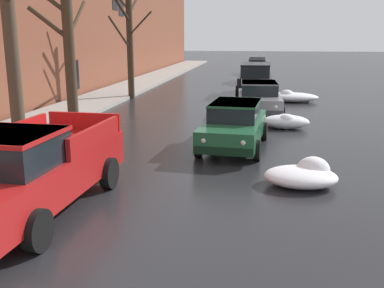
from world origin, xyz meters
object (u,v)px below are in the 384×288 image
sedan_silver_at_far_intersection (257,66)px  bare_tree_second_along_sidewalk (8,17)px  pickup_truck_red_approaching_near_lane (27,170)px  bare_tree_mid_block (67,27)px  fire_hydrant (3,157)px  suv_black_parked_far_down_block (256,78)px  sedan_red_queued_behind_truck (254,72)px  sedan_green_parked_kerbside_close (235,124)px  bare_tree_far_down_block (129,41)px  sedan_grey_parked_kerbside_mid (259,97)px

sedan_silver_at_far_intersection → bare_tree_second_along_sidewalk: bearing=-102.8°
pickup_truck_red_approaching_near_lane → bare_tree_mid_block: bearing=108.1°
bare_tree_second_along_sidewalk → fire_hydrant: bare_tree_second_along_sidewalk is taller
suv_black_parked_far_down_block → sedan_red_queued_behind_truck: 7.01m
sedan_green_parked_kerbside_close → fire_hydrant: sedan_green_parked_kerbside_close is taller
sedan_silver_at_far_intersection → sedan_red_queued_behind_truck: bearing=-91.0°
pickup_truck_red_approaching_near_lane → suv_black_parked_far_down_block: suv_black_parked_far_down_block is taller
bare_tree_far_down_block → fire_hydrant: bare_tree_far_down_block is taller
sedan_green_parked_kerbside_close → sedan_grey_parked_kerbside_mid: same height
bare_tree_second_along_sidewalk → fire_hydrant: (0.57, -1.82, -3.56)m
sedan_grey_parked_kerbside_mid → bare_tree_mid_block: bearing=-151.8°
bare_tree_far_down_block → fire_hydrant: 13.93m
bare_tree_mid_block → sedan_green_parked_kerbside_close: 7.47m
sedan_silver_at_far_intersection → fire_hydrant: 31.59m
bare_tree_second_along_sidewalk → sedan_green_parked_kerbside_close: bare_tree_second_along_sidewalk is taller
bare_tree_second_along_sidewalk → pickup_truck_red_approaching_near_lane: 5.98m
pickup_truck_red_approaching_near_lane → sedan_green_parked_kerbside_close: size_ratio=1.23×
suv_black_parked_far_down_block → sedan_silver_at_far_intersection: (-0.13, 14.67, -0.24)m
pickup_truck_red_approaching_near_lane → sedan_grey_parked_kerbside_mid: size_ratio=1.24×
bare_tree_mid_block → suv_black_parked_far_down_block: bare_tree_mid_block is taller
sedan_grey_parked_kerbside_mid → sedan_silver_at_far_intersection: 21.34m
bare_tree_second_along_sidewalk → suv_black_parked_far_down_block: size_ratio=1.65×
bare_tree_second_along_sidewalk → sedan_grey_parked_kerbside_mid: 10.99m
suv_black_parked_far_down_block → bare_tree_mid_block: bearing=-123.0°
sedan_silver_at_far_intersection → fire_hydrant: sedan_silver_at_far_intersection is taller
sedan_red_queued_behind_truck → fire_hydrant: 24.07m
bare_tree_second_along_sidewalk → sedan_silver_at_far_intersection: size_ratio=1.74×
sedan_red_queued_behind_truck → sedan_silver_at_far_intersection: size_ratio=1.05×
fire_hydrant → bare_tree_mid_block: bearing=96.2°
suv_black_parked_far_down_block → sedan_red_queued_behind_truck: suv_black_parked_far_down_block is taller
bare_tree_far_down_block → sedan_silver_at_far_intersection: size_ratio=1.38×
sedan_green_parked_kerbside_close → sedan_grey_parked_kerbside_mid: bearing=83.8°
sedan_green_parked_kerbside_close → suv_black_parked_far_down_block: size_ratio=0.97×
bare_tree_mid_block → bare_tree_far_down_block: size_ratio=1.23×
sedan_grey_parked_kerbside_mid → fire_hydrant: 11.62m
bare_tree_second_along_sidewalk → pickup_truck_red_approaching_near_lane: bare_tree_second_along_sidewalk is taller
pickup_truck_red_approaching_near_lane → sedan_green_parked_kerbside_close: (3.64, 5.97, -0.13)m
bare_tree_second_along_sidewalk → bare_tree_mid_block: size_ratio=1.02×
suv_black_parked_far_down_block → pickup_truck_red_approaching_near_lane: bearing=-102.1°
sedan_silver_at_far_intersection → bare_tree_mid_block: bearing=-104.9°
bare_tree_far_down_block → bare_tree_second_along_sidewalk: bearing=-89.9°
bare_tree_second_along_sidewalk → bare_tree_far_down_block: size_ratio=1.26×
pickup_truck_red_approaching_near_lane → fire_hydrant: bearing=129.5°
bare_tree_second_along_sidewalk → bare_tree_mid_block: (-0.06, 4.04, -0.20)m
bare_tree_mid_block → sedan_red_queued_behind_truck: bare_tree_mid_block is taller
sedan_grey_parked_kerbside_mid → sedan_silver_at_far_intersection: same height
sedan_grey_parked_kerbside_mid → sedan_red_queued_behind_truck: 13.68m
sedan_red_queued_behind_truck → fire_hydrant: bearing=-104.2°
sedan_green_parked_kerbside_close → fire_hydrant: size_ratio=6.18×
pickup_truck_red_approaching_near_lane → sedan_green_parked_kerbside_close: 7.00m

